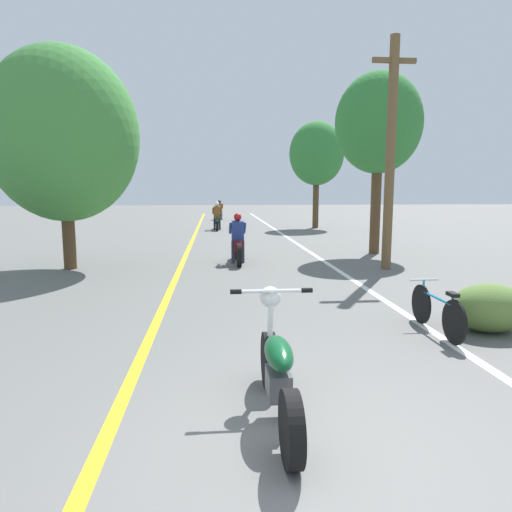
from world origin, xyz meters
name	(u,v)px	position (x,y,z in m)	size (l,w,h in m)	color
ground_plane	(323,467)	(0.00, 0.00, 0.00)	(120.00, 120.00, 0.00)	#60605E
lane_stripe_center	(188,249)	(-1.70, 12.74, 0.00)	(0.14, 48.00, 0.01)	yellow
lane_stripe_edge	(304,248)	(2.35, 12.74, 0.00)	(0.14, 48.00, 0.01)	white
utility_pole	(390,152)	(3.66, 8.31, 2.98)	(1.10, 0.24, 5.78)	brown
roadside_tree_right_near	(379,124)	(4.36, 11.20, 4.08)	(2.72, 2.45, 5.68)	#513A23
roadside_tree_right_far	(317,154)	(4.69, 21.38, 3.94)	(2.92, 2.63, 5.65)	#513A23
roadside_tree_left	(63,135)	(-4.54, 9.06, 3.40)	(3.77, 3.39, 5.57)	#513A23
roadside_bush	(489,308)	(3.17, 3.02, 0.35)	(1.10, 0.88, 0.70)	#5B7A38
motorcycle_foreground	(278,370)	(-0.23, 0.80, 0.44)	(0.81, 1.97, 1.09)	black
motorcycle_rider_lead	(238,244)	(-0.14, 9.65, 0.53)	(0.50, 2.02, 1.40)	black
motorcycle_rider_mid	(217,219)	(-0.66, 20.58, 0.55)	(0.50, 2.11, 1.45)	black
motorcycle_rider_far	(220,212)	(-0.43, 28.58, 0.52)	(0.50, 2.05, 1.37)	black
bicycle_parked	(437,311)	(2.37, 3.01, 0.33)	(0.44, 1.58, 0.70)	black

